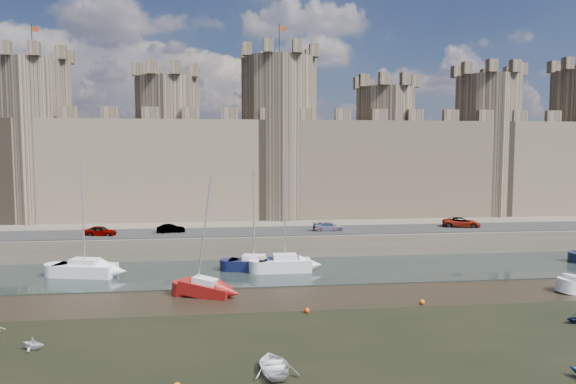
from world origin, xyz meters
The scene contains 18 objects.
ground centered at (0.00, 0.00, 0.00)m, with size 160.00×160.00×0.00m, color black.
water_channel centered at (0.00, 24.00, 0.04)m, with size 160.00×12.00×0.08m, color black.
quay centered at (0.00, 60.00, 1.25)m, with size 160.00×60.00×2.50m, color #4C443A.
road centered at (0.00, 34.00, 2.55)m, with size 160.00×7.00×0.10m, color black.
castle centered at (-0.64, 48.00, 11.67)m, with size 108.50×11.00×29.00m.
car_0 centered at (-20.10, 33.01, 3.10)m, with size 1.42×3.52×1.20m, color gray.
car_1 centered at (-12.32, 34.17, 3.04)m, with size 1.14×3.28×1.08m, color gray.
car_2 centered at (6.55, 33.48, 3.07)m, with size 1.59×3.91×1.14m, color gray.
car_3 centered at (23.85, 34.38, 3.15)m, with size 2.15×4.66×1.30m, color gray.
sailboat_0 centered at (-19.45, 23.88, 0.84)m, with size 6.22×3.55×10.95m.
sailboat_1 centered at (-2.99, 24.34, 0.80)m, with size 5.39×3.02×10.19m.
sailboat_2 centered at (0.07, 23.53, 0.88)m, with size 5.27×2.07×11.36m.
sailboat_4 centered at (-7.57, 15.82, 0.74)m, with size 4.64×3.18×10.11m.
dinghy_2 centered at (-3.10, 0.51, 0.36)m, with size 2.46×0.71×3.44m, color silver.
dinghy_3 centered at (-17.62, 5.31, 0.37)m, with size 1.20×0.73×1.39m, color silver.
dinghy_7 centered at (18.89, 5.83, 0.33)m, with size 1.08×0.66×1.25m, color black.
buoy_1 centered at (0.29, 10.43, 0.20)m, with size 0.40×0.40×0.40m, color #E9380A.
buoy_3 centered at (9.77, 11.47, 0.21)m, with size 0.42×0.42×0.42m, color orange.
Camera 1 is at (-5.57, -27.12, 12.34)m, focal length 32.00 mm.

